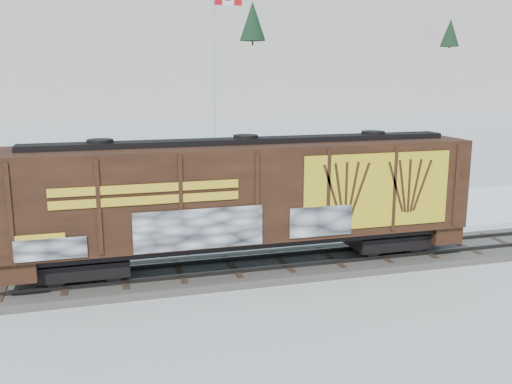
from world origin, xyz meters
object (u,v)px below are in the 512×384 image
object	(u,v)px
flagpole	(216,115)
car_white	(189,214)
car_silver	(141,215)
hopper_railcar	(246,195)
car_dark	(360,204)

from	to	relation	value
flagpole	car_white	distance (m)	10.85
flagpole	car_silver	size ratio (longest dim) A/B	3.23
hopper_railcar	car_white	distance (m)	6.92
car_silver	hopper_railcar	bearing A→B (deg)	-137.88
car_white	hopper_railcar	bearing A→B (deg)	-163.26
car_silver	car_dark	xyz separation A→B (m)	(11.33, -0.60, -0.00)
car_white	car_dark	distance (m)	9.11
hopper_railcar	car_white	size ratio (longest dim) A/B	3.47
hopper_railcar	car_silver	bearing A→B (deg)	114.26
flagpole	car_dark	xyz separation A→B (m)	(5.72, -9.24, -4.11)
car_silver	car_white	xyz separation A→B (m)	(2.22, -0.88, 0.14)
hopper_railcar	car_dark	world-z (taller)	hopper_railcar
flagpole	car_white	xyz separation A→B (m)	(-3.39, -9.51, -3.97)
car_silver	car_white	world-z (taller)	car_white
car_white	car_dark	xyz separation A→B (m)	(9.11, 0.27, -0.14)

